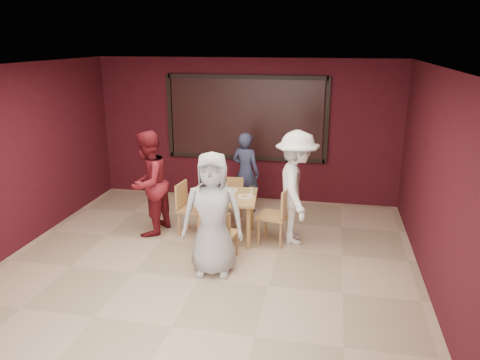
% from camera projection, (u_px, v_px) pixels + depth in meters
% --- Properties ---
extents(floor, '(7.00, 7.00, 0.00)m').
position_uv_depth(floor, '(199.00, 279.00, 6.38)').
color(floor, tan).
rests_on(floor, ground).
extents(window_blinds, '(3.00, 0.02, 1.50)m').
position_uv_depth(window_blinds, '(246.00, 118.00, 9.13)').
color(window_blinds, black).
extents(dining_table, '(1.03, 1.03, 0.89)m').
position_uv_depth(dining_table, '(227.00, 201.00, 7.50)').
color(dining_table, tan).
rests_on(dining_table, floor).
extents(chair_front, '(0.45, 0.45, 0.79)m').
position_uv_depth(chair_front, '(221.00, 232.00, 6.81)').
color(chair_front, '#CC834F').
rests_on(chair_front, floor).
extents(chair_back, '(0.41, 0.41, 0.77)m').
position_uv_depth(chair_back, '(232.00, 197.00, 8.35)').
color(chair_back, '#CC834F').
rests_on(chair_back, floor).
extents(chair_left, '(0.47, 0.47, 0.87)m').
position_uv_depth(chair_left, '(188.00, 205.00, 7.76)').
color(chair_left, '#CC834F').
rests_on(chair_left, floor).
extents(chair_right, '(0.52, 0.52, 0.92)m').
position_uv_depth(chair_right, '(278.00, 213.00, 7.34)').
color(chair_right, '#CC834F').
rests_on(chair_right, floor).
extents(diner_front, '(0.90, 0.64, 1.73)m').
position_uv_depth(diner_front, '(213.00, 214.00, 6.33)').
color(diner_front, '#AEAEAE').
rests_on(diner_front, floor).
extents(diner_back, '(0.64, 0.52, 1.51)m').
position_uv_depth(diner_back, '(246.00, 172.00, 8.70)').
color(diner_back, '#2F3453').
rests_on(diner_back, floor).
extents(diner_left, '(0.78, 0.93, 1.74)m').
position_uv_depth(diner_left, '(148.00, 183.00, 7.66)').
color(diner_left, maroon).
rests_on(diner_left, floor).
extents(diner_right, '(0.86, 1.27, 1.81)m').
position_uv_depth(diner_right, '(296.00, 188.00, 7.32)').
color(diner_right, white).
rests_on(diner_right, floor).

